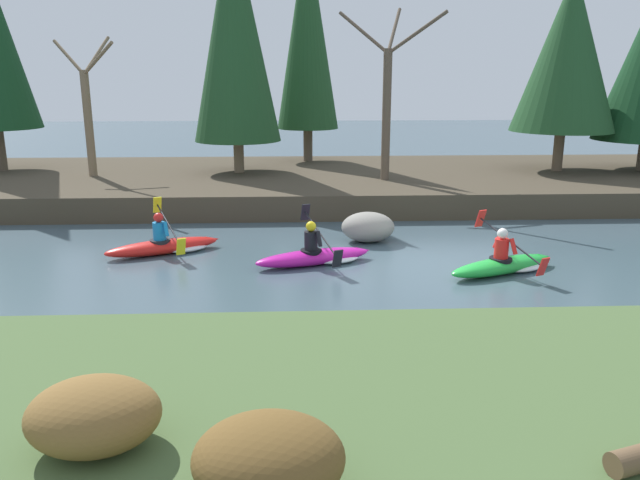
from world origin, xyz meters
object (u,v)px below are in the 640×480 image
object	(u,v)px
kayaker_trailing	(167,245)
kayaker_middle	(318,256)
kayaker_lead	(506,264)
boulder_midstream	(368,227)

from	to	relation	value
kayaker_trailing	kayaker_middle	bearing A→B (deg)	-42.66
kayaker_lead	kayaker_trailing	bearing A→B (deg)	141.22
kayaker_lead	kayaker_trailing	xyz separation A→B (m)	(-7.59, 1.86, 0.00)
kayaker_middle	kayaker_trailing	xyz separation A→B (m)	(-3.56, 1.05, 0.00)
kayaker_middle	boulder_midstream	bearing A→B (deg)	34.81
kayaker_middle	boulder_midstream	distance (m)	2.34
boulder_midstream	kayaker_lead	bearing A→B (deg)	-45.29
kayaker_trailing	kayaker_lead	bearing A→B (deg)	-39.96
kayaker_lead	kayaker_trailing	size ratio (longest dim) A/B	1.00
boulder_midstream	kayaker_trailing	bearing A→B (deg)	-170.31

